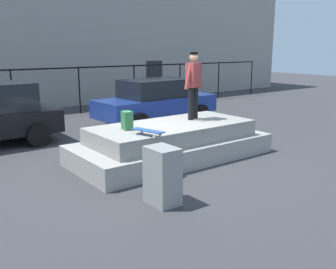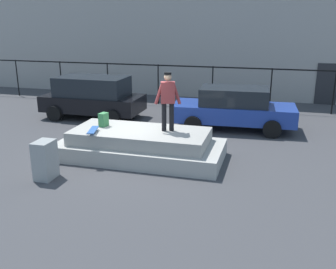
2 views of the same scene
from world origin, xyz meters
The scene contains 10 objects.
ground_plane centered at (0.00, 0.00, 0.00)m, with size 60.00×60.00×0.00m, color #38383A.
concrete_ledge centered at (0.38, -0.09, 0.39)m, with size 4.94×2.24×0.87m.
skateboarder centered at (1.19, 0.08, 1.86)m, with size 0.77×0.35×1.72m.
skateboard centered at (-0.81, -0.77, 0.97)m, with size 0.39×0.82×0.12m.
backpack centered at (-0.84, 0.02, 1.08)m, with size 0.28×0.20×0.42m, color #33723F.
car_black_hatchback_near centered at (-3.18, 4.01, 0.92)m, with size 4.15×2.16×1.75m.
car_blue_sedan_mid centered at (2.72, 3.86, 0.82)m, with size 4.64×2.18×1.59m.
utility_box centered at (-1.50, -2.22, 0.51)m, with size 0.44×0.60×1.03m, color gray.
fence_row centered at (0.00, 7.38, 1.39)m, with size 24.06×0.06×1.93m.
warehouse_building centered at (0.00, 13.18, 3.34)m, with size 33.65×7.76×6.66m.
Camera 2 is at (4.09, -10.32, 4.04)m, focal length 40.70 mm.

